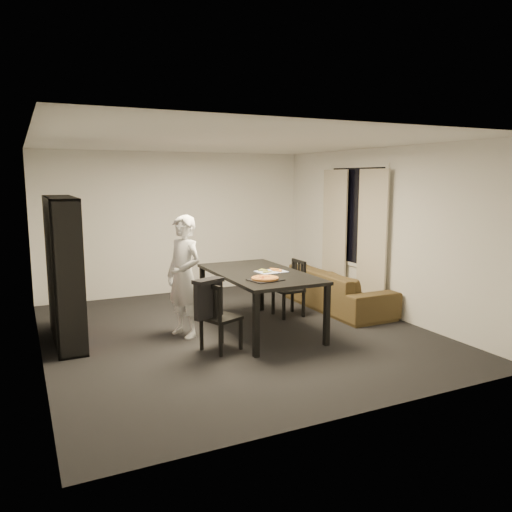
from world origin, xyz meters
name	(u,v)px	position (x,y,z in m)	size (l,w,h in m)	color
room	(235,240)	(0.00, 0.00, 1.30)	(5.01, 5.51, 2.61)	black
window_pane	(357,216)	(2.48, 0.60, 1.50)	(0.02, 1.40, 1.60)	black
window_frame	(357,216)	(2.48, 0.60, 1.50)	(0.03, 1.52, 1.72)	white
curtain_left	(372,241)	(2.40, 0.08, 1.15)	(0.03, 0.70, 2.25)	beige
curtain_right	(334,234)	(2.40, 1.12, 1.15)	(0.03, 0.70, 2.25)	beige
bookshelf	(64,270)	(-2.16, 0.60, 0.95)	(0.35, 1.50, 1.90)	black
dining_table	(259,277)	(0.33, -0.07, 0.76)	(1.12, 2.01, 0.84)	black
chair_left	(216,313)	(-0.53, -0.63, 0.50)	(0.53, 0.53, 0.87)	black
chair_right	(293,284)	(1.16, 0.41, 0.50)	(0.41, 0.41, 0.87)	black
draped_jacket	(208,297)	(-0.64, -0.67, 0.72)	(0.42, 0.30, 0.48)	black
person	(184,276)	(-0.68, 0.15, 0.82)	(0.60, 0.39, 1.65)	white
baking_tray	(265,280)	(0.16, -0.60, 0.84)	(0.40, 0.32, 0.01)	black
pepperoni_pizza	(265,278)	(0.16, -0.60, 0.86)	(0.35, 0.35, 0.03)	#A96631
kitchen_towel	(271,272)	(0.50, -0.13, 0.84)	(0.40, 0.30, 0.01)	white
pizza_slices	(270,270)	(0.49, -0.09, 0.85)	(0.37, 0.31, 0.01)	#BF8F3B
sofa	(336,289)	(2.03, 0.48, 0.32)	(2.19, 0.86, 0.64)	#382E16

